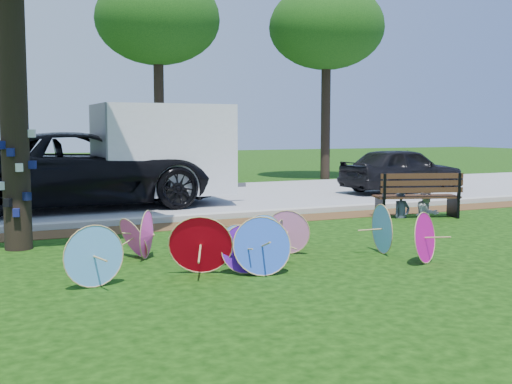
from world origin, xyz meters
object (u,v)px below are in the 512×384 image
(black_van, at_px, (84,170))
(cargo_trailer, at_px, (163,149))
(parasol_pile, at_px, (251,239))
(dark_pickup, at_px, (402,170))
(person_left, at_px, (402,191))
(park_bench, at_px, (416,195))
(person_right, at_px, (427,189))

(black_van, relative_size, cargo_trailer, 2.08)
(parasol_pile, height_order, dark_pickup, dark_pickup)
(black_van, height_order, cargo_trailer, cargo_trailer)
(black_van, relative_size, person_left, 5.66)
(black_van, bearing_deg, park_bench, -128.63)
(person_left, distance_m, person_right, 0.70)
(cargo_trailer, height_order, person_right, cargo_trailer)
(black_van, bearing_deg, person_right, -126.90)
(dark_pickup, bearing_deg, person_left, 137.70)
(parasol_pile, relative_size, person_right, 4.43)
(parasol_pile, xyz_separation_m, black_van, (-1.03, 7.80, 0.56))
(black_van, relative_size, person_right, 5.47)
(dark_pickup, xyz_separation_m, person_right, (-2.82, -4.59, -0.08))
(cargo_trailer, bearing_deg, parasol_pile, -96.87)
(dark_pickup, bearing_deg, parasol_pile, 127.02)
(dark_pickup, distance_m, park_bench, 5.63)
(parasol_pile, distance_m, park_bench, 6.17)
(parasol_pile, distance_m, person_right, 6.51)
(person_right, bearing_deg, black_van, 149.29)
(black_van, xyz_separation_m, person_right, (6.76, -4.73, -0.32))
(black_van, bearing_deg, dark_pickup, -92.75)
(person_left, height_order, person_right, person_right)
(parasol_pile, height_order, cargo_trailer, cargo_trailer)
(parasol_pile, xyz_separation_m, person_left, (5.03, 3.07, 0.22))
(parasol_pile, xyz_separation_m, cargo_trailer, (0.91, 7.48, 1.06))
(cargo_trailer, relative_size, park_bench, 1.72)
(black_van, height_order, park_bench, black_van)
(parasol_pile, distance_m, person_left, 5.90)
(dark_pickup, relative_size, park_bench, 2.15)
(park_bench, bearing_deg, parasol_pile, -132.68)
(parasol_pile, distance_m, dark_pickup, 11.49)
(black_van, bearing_deg, cargo_trailer, -101.28)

